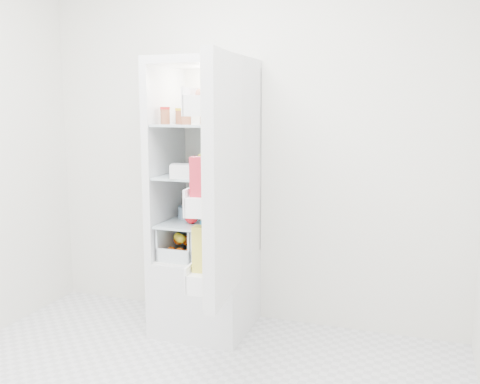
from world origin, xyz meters
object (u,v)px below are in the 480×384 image
at_px(refrigerator, 208,231).
at_px(red_cabbage, 220,211).
at_px(mushroom_bowl, 190,212).
at_px(fridge_door, 219,183).

bearing_deg(refrigerator, red_cabbage, -32.26).
xyz_separation_m(refrigerator, mushroom_bowl, (-0.13, 0.00, 0.12)).
xyz_separation_m(red_cabbage, fridge_door, (0.21, -0.56, 0.27)).
distance_m(mushroom_bowl, fridge_door, 0.85).
height_order(red_cabbage, mushroom_bowl, red_cabbage).
height_order(refrigerator, red_cabbage, refrigerator).
relative_size(red_cabbage, fridge_door, 0.12).
relative_size(refrigerator, mushroom_bowl, 11.04).
xyz_separation_m(red_cabbage, mushroom_bowl, (-0.25, 0.08, -0.04)).
relative_size(refrigerator, red_cabbage, 11.80).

